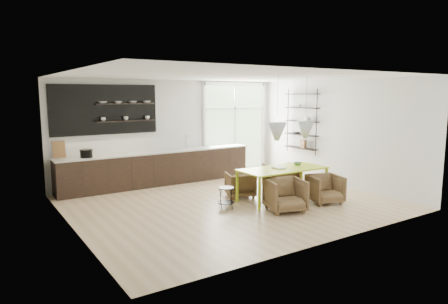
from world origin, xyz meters
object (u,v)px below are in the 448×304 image
armchair_front_left (285,195)px  dining_table (283,170)px  armchair_back_right (280,178)px  armchair_front_right (325,189)px  wire_stool (226,195)px  armchair_back_left (240,185)px

armchair_front_left → dining_table: bearing=69.9°
dining_table → armchair_back_right: bearing=53.1°
armchair_front_left → armchair_front_right: 1.23m
armchair_front_left → wire_stool: size_ratio=1.67×
armchair_back_left → armchair_front_left: 1.52m
armchair_back_right → wire_stool: armchair_back_right is taller
armchair_front_left → armchair_front_right: bearing=17.7°
dining_table → armchair_front_right: bearing=-46.0°
armchair_back_right → dining_table: bearing=71.9°
armchair_back_right → wire_stool: 2.11m
armchair_back_right → armchair_front_left: size_ratio=1.01×
armchair_back_right → armchair_back_left: bearing=14.7°
armchair_back_left → armchair_front_left: armchair_front_left is taller
armchair_back_left → armchair_front_right: bearing=150.3°
dining_table → armchair_front_right: (0.67, -0.72, -0.39)m
armchair_back_left → wire_stool: size_ratio=1.42×
armchair_back_left → armchair_back_right: armchair_back_right is taller
armchair_back_right → armchair_front_right: (0.13, -1.41, -0.03)m
dining_table → wire_stool: (-1.50, 0.16, -0.42)m
dining_table → wire_stool: bearing=174.9°
armchair_back_left → wire_stool: armchair_back_left is taller
armchair_back_left → armchair_front_left: bearing=113.0°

